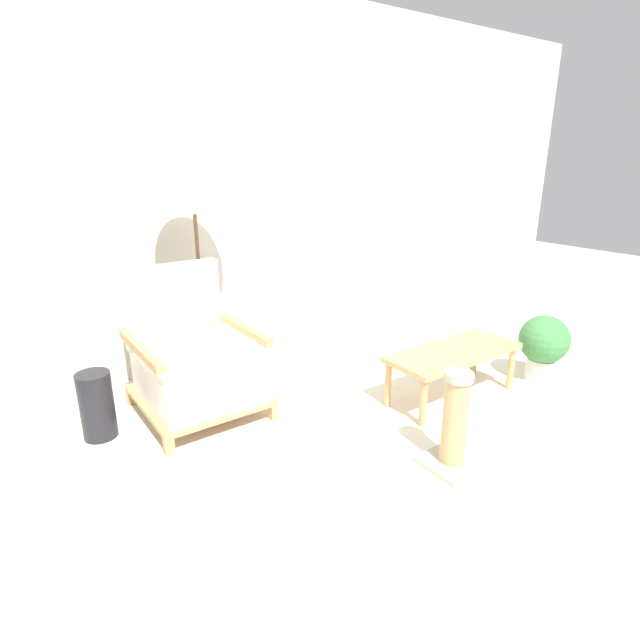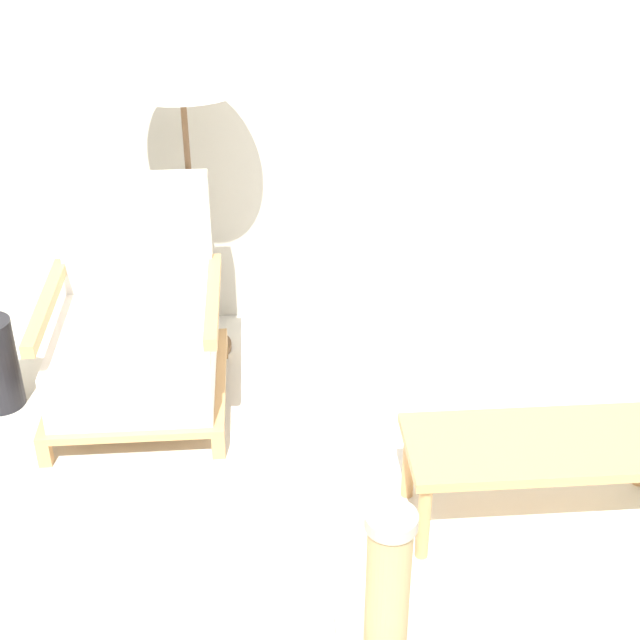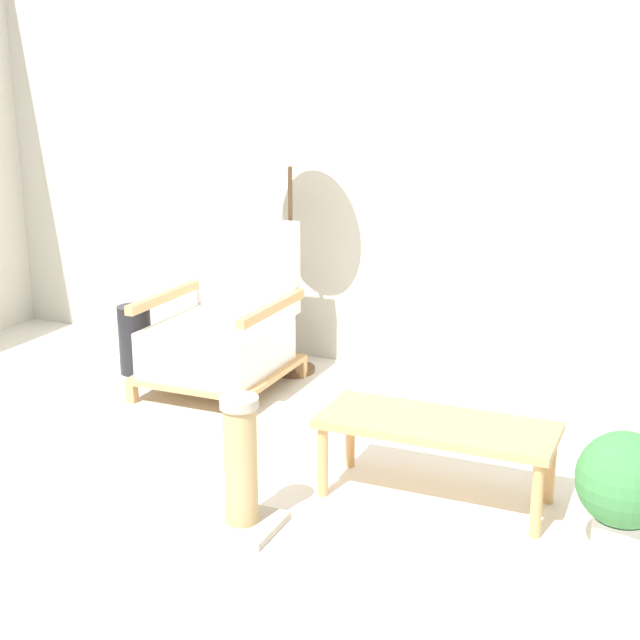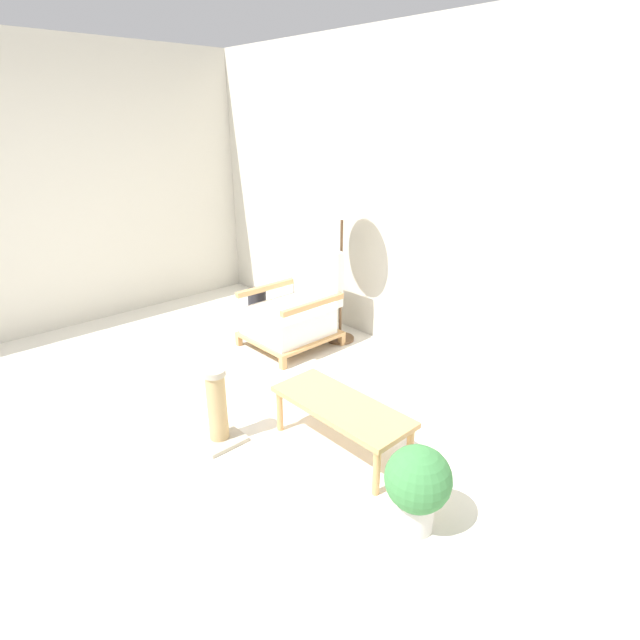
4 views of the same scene
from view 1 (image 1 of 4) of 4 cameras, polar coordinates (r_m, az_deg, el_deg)
The scene contains 8 objects.
ground_plane at distance 2.66m, azimuth 15.96°, elevation -18.06°, with size 14.00×14.00×0.00m, color silver.
wall_back at distance 3.91m, azimuth -9.19°, elevation 15.28°, with size 8.00×0.06×2.70m.
armchair at distance 3.21m, azimuth -14.20°, elevation -4.91°, with size 0.70×0.76×0.89m.
floor_lamp at distance 3.41m, azimuth -14.33°, elevation 14.16°, with size 0.50×0.50×1.52m.
coffee_table at distance 3.38m, azimuth 15.01°, elevation -4.01°, with size 0.94×0.38×0.34m.
vase at distance 3.13m, azimuth -24.15°, elevation -8.90°, with size 0.19×0.19×0.40m, color black.
potted_plant at distance 3.86m, azimuth 24.18°, elevation -2.46°, with size 0.34×0.34×0.48m.
scratching_post at distance 2.69m, azimuth 15.08°, elevation -11.75°, with size 0.28×0.28×0.53m.
Camera 1 is at (-1.75, -1.26, 1.55)m, focal length 28.00 mm.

